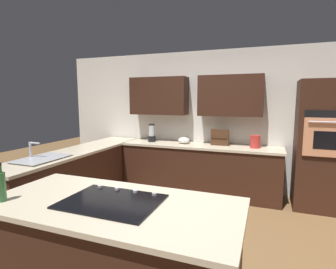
# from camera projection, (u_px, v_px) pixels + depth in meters

# --- Properties ---
(ground_plane) EXTENTS (14.00, 14.00, 0.00)m
(ground_plane) POSITION_uv_depth(u_px,v_px,m) (172.00, 241.00, 3.18)
(ground_plane) COLOR brown
(wall_back) EXTENTS (6.00, 0.44, 2.60)m
(wall_back) POSITION_uv_depth(u_px,v_px,m) (206.00, 115.00, 4.91)
(wall_back) COLOR white
(wall_back) RESTS_ON ground
(lower_cabinets_back) EXTENTS (2.80, 0.60, 0.86)m
(lower_cabinets_back) POSITION_uv_depth(u_px,v_px,m) (199.00, 170.00, 4.76)
(lower_cabinets_back) COLOR #381E14
(lower_cabinets_back) RESTS_ON ground
(countertop_back) EXTENTS (2.84, 0.64, 0.04)m
(countertop_back) POSITION_uv_depth(u_px,v_px,m) (199.00, 146.00, 4.70)
(countertop_back) COLOR beige
(countertop_back) RESTS_ON lower_cabinets_back
(lower_cabinets_side) EXTENTS (0.60, 2.90, 0.86)m
(lower_cabinets_side) POSITION_uv_depth(u_px,v_px,m) (79.00, 178.00, 4.27)
(lower_cabinets_side) COLOR #381E14
(lower_cabinets_side) RESTS_ON ground
(countertop_side) EXTENTS (0.64, 2.94, 0.04)m
(countertop_side) POSITION_uv_depth(u_px,v_px,m) (78.00, 151.00, 4.21)
(countertop_side) COLOR beige
(countertop_side) RESTS_ON lower_cabinets_side
(island_base) EXTENTS (1.97, 0.88, 0.86)m
(island_base) POSITION_uv_depth(u_px,v_px,m) (113.00, 257.00, 2.13)
(island_base) COLOR #381E14
(island_base) RESTS_ON ground
(island_top) EXTENTS (2.05, 0.96, 0.04)m
(island_top) POSITION_uv_depth(u_px,v_px,m) (112.00, 205.00, 2.07)
(island_top) COLOR beige
(island_top) RESTS_ON island_base
(wall_oven) EXTENTS (0.80, 0.66, 2.00)m
(wall_oven) POSITION_uv_depth(u_px,v_px,m) (324.00, 146.00, 3.99)
(wall_oven) COLOR #381E14
(wall_oven) RESTS_ON ground
(sink_unit) EXTENTS (0.46, 0.70, 0.23)m
(sink_unit) POSITION_uv_depth(u_px,v_px,m) (41.00, 158.00, 3.54)
(sink_unit) COLOR #515456
(sink_unit) RESTS_ON countertop_side
(cooktop) EXTENTS (0.76, 0.56, 0.03)m
(cooktop) POSITION_uv_depth(u_px,v_px,m) (112.00, 201.00, 2.07)
(cooktop) COLOR black
(cooktop) RESTS_ON island_top
(blender) EXTENTS (0.15, 0.15, 0.34)m
(blender) POSITION_uv_depth(u_px,v_px,m) (152.00, 134.00, 5.03)
(blender) COLOR black
(blender) RESTS_ON countertop_back
(mixing_bowl) EXTENTS (0.21, 0.21, 0.12)m
(mixing_bowl) POSITION_uv_depth(u_px,v_px,m) (184.00, 140.00, 4.82)
(mixing_bowl) COLOR white
(mixing_bowl) RESTS_ON countertop_back
(spice_rack) EXTENTS (0.31, 0.11, 0.29)m
(spice_rack) POSITION_uv_depth(u_px,v_px,m) (220.00, 137.00, 4.63)
(spice_rack) COLOR #472B19
(spice_rack) RESTS_ON countertop_back
(kettle) EXTENTS (0.17, 0.17, 0.22)m
(kettle) POSITION_uv_depth(u_px,v_px,m) (255.00, 142.00, 4.37)
(kettle) COLOR red
(kettle) RESTS_ON countertop_back
(oil_bottle) EXTENTS (0.07, 0.07, 0.31)m
(oil_bottle) POSITION_uv_depth(u_px,v_px,m) (1.00, 186.00, 2.07)
(oil_bottle) COLOR #336B38
(oil_bottle) RESTS_ON island_top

